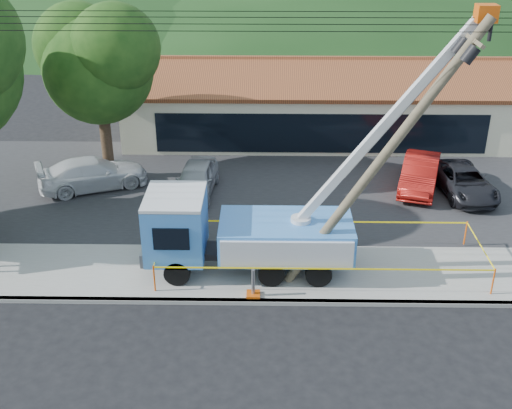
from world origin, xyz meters
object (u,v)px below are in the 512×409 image
object	(u,v)px
utility_truck	(244,230)
car_white	(95,189)
leaning_pole	(390,149)
car_dark	(462,196)
car_red	(418,190)
car_silver	(197,195)

from	to	relation	value
utility_truck	car_white	bearing A→B (deg)	135.95
utility_truck	leaning_pole	world-z (taller)	utility_truck
utility_truck	car_dark	distance (m)	12.64
car_red	car_dark	bearing A→B (deg)	-0.94
car_dark	car_white	bearing A→B (deg)	172.33
car_red	car_dark	xyz separation A→B (m)	(1.99, -0.65, 0.00)
car_white	leaning_pole	bearing A→B (deg)	-146.45
car_dark	car_red	bearing A→B (deg)	155.56
utility_truck	car_dark	world-z (taller)	utility_truck
utility_truck	leaning_pole	size ratio (longest dim) A/B	1.20
utility_truck	car_red	size ratio (longest dim) A/B	2.51
utility_truck	car_silver	distance (m)	7.56
leaning_pole	car_red	xyz separation A→B (m)	(3.35, 8.48, -5.50)
car_red	car_silver	bearing A→B (deg)	-158.72
leaning_pole	car_white	size ratio (longest dim) A/B	1.89
utility_truck	car_white	world-z (taller)	utility_truck
leaning_pole	car_red	world-z (taller)	leaning_pole
utility_truck	leaning_pole	distance (m)	6.25
utility_truck	car_silver	bearing A→B (deg)	110.36
leaning_pole	car_dark	xyz separation A→B (m)	(5.33, 7.83, -5.50)
utility_truck	car_white	size ratio (longest dim) A/B	2.27
car_silver	car_white	world-z (taller)	car_white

